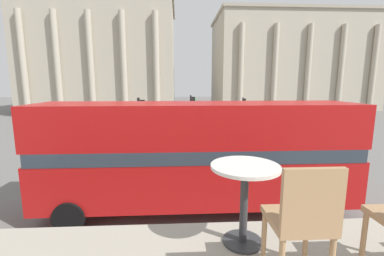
{
  "coord_description": "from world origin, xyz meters",
  "views": [
    {
      "loc": [
        0.42,
        -2.45,
        4.72
      ],
      "look_at": [
        1.4,
        15.53,
        1.68
      ],
      "focal_mm": 24.0,
      "sensor_mm": 36.0,
      "label": 1
    }
  ],
  "objects_px": {
    "pedestrian_black": "(192,133)",
    "pedestrian_red": "(104,115)",
    "cafe_dining_table": "(245,187)",
    "traffic_light_near": "(141,129)",
    "traffic_light_far": "(243,110)",
    "plaza_building_right": "(289,63)",
    "cafe_chair_0": "(302,218)",
    "pedestrian_blue": "(260,129)",
    "traffic_light_mid": "(192,116)",
    "plaza_building_left": "(105,59)",
    "double_decker_bus": "(198,152)",
    "pedestrian_white": "(159,145)"
  },
  "relations": [
    {
      "from": "traffic_light_near",
      "to": "traffic_light_far",
      "type": "bearing_deg",
      "value": 57.77
    },
    {
      "from": "double_decker_bus",
      "to": "cafe_dining_table",
      "type": "relative_size",
      "value": 15.44
    },
    {
      "from": "traffic_light_near",
      "to": "cafe_dining_table",
      "type": "bearing_deg",
      "value": -76.67
    },
    {
      "from": "plaza_building_right",
      "to": "double_decker_bus",
      "type": "bearing_deg",
      "value": -116.78
    },
    {
      "from": "plaza_building_right",
      "to": "pedestrian_red",
      "type": "bearing_deg",
      "value": -147.48
    },
    {
      "from": "cafe_dining_table",
      "to": "traffic_light_mid",
      "type": "distance_m",
      "value": 15.44
    },
    {
      "from": "pedestrian_black",
      "to": "traffic_light_near",
      "type": "bearing_deg",
      "value": 132.4
    },
    {
      "from": "pedestrian_blue",
      "to": "pedestrian_black",
      "type": "bearing_deg",
      "value": -10.04
    },
    {
      "from": "cafe_chair_0",
      "to": "pedestrian_blue",
      "type": "xyz_separation_m",
      "value": [
        6.29,
        19.93,
        -2.86
      ]
    },
    {
      "from": "traffic_light_mid",
      "to": "pedestrian_blue",
      "type": "bearing_deg",
      "value": 33.1
    },
    {
      "from": "double_decker_bus",
      "to": "plaza_building_right",
      "type": "bearing_deg",
      "value": 60.32
    },
    {
      "from": "cafe_chair_0",
      "to": "traffic_light_near",
      "type": "relative_size",
      "value": 0.22
    },
    {
      "from": "cafe_dining_table",
      "to": "pedestrian_red",
      "type": "bearing_deg",
      "value": 107.97
    },
    {
      "from": "traffic_light_far",
      "to": "plaza_building_right",
      "type": "bearing_deg",
      "value": 59.79
    },
    {
      "from": "traffic_light_mid",
      "to": "double_decker_bus",
      "type": "bearing_deg",
      "value": -91.7
    },
    {
      "from": "pedestrian_black",
      "to": "pedestrian_white",
      "type": "bearing_deg",
      "value": 115.25
    },
    {
      "from": "cafe_chair_0",
      "to": "pedestrian_red",
      "type": "xyz_separation_m",
      "value": [
        -10.06,
        30.73,
        -2.87
      ]
    },
    {
      "from": "double_decker_bus",
      "to": "cafe_dining_table",
      "type": "distance_m",
      "value": 7.12
    },
    {
      "from": "traffic_light_near",
      "to": "double_decker_bus",
      "type": "bearing_deg",
      "value": -48.44
    },
    {
      "from": "traffic_light_mid",
      "to": "cafe_chair_0",
      "type": "bearing_deg",
      "value": -90.41
    },
    {
      "from": "pedestrian_red",
      "to": "pedestrian_blue",
      "type": "xyz_separation_m",
      "value": [
        16.34,
        -10.79,
        0.01
      ]
    },
    {
      "from": "pedestrian_blue",
      "to": "cafe_chair_0",
      "type": "bearing_deg",
      "value": 41.8
    },
    {
      "from": "double_decker_bus",
      "to": "pedestrian_red",
      "type": "bearing_deg",
      "value": 110.19
    },
    {
      "from": "pedestrian_black",
      "to": "pedestrian_white",
      "type": "distance_m",
      "value": 3.81
    },
    {
      "from": "cafe_chair_0",
      "to": "plaza_building_right",
      "type": "bearing_deg",
      "value": 66.83
    },
    {
      "from": "traffic_light_far",
      "to": "pedestrian_red",
      "type": "xyz_separation_m",
      "value": [
        -15.57,
        7.74,
        -1.35
      ]
    },
    {
      "from": "pedestrian_black",
      "to": "pedestrian_red",
      "type": "distance_m",
      "value": 16.63
    },
    {
      "from": "plaza_building_right",
      "to": "cafe_dining_table",
      "type": "bearing_deg",
      "value": -113.64
    },
    {
      "from": "cafe_dining_table",
      "to": "traffic_light_near",
      "type": "xyz_separation_m",
      "value": [
        -2.29,
        9.67,
        -1.15
      ]
    },
    {
      "from": "plaza_building_right",
      "to": "traffic_light_near",
      "type": "distance_m",
      "value": 48.05
    },
    {
      "from": "pedestrian_white",
      "to": "double_decker_bus",
      "type": "bearing_deg",
      "value": -26.93
    },
    {
      "from": "cafe_chair_0",
      "to": "traffic_light_mid",
      "type": "distance_m",
      "value": 15.96
    },
    {
      "from": "plaza_building_right",
      "to": "pedestrian_white",
      "type": "xyz_separation_m",
      "value": [
        -23.97,
        -36.45,
        -8.12
      ]
    },
    {
      "from": "double_decker_bus",
      "to": "cafe_chair_0",
      "type": "relative_size",
      "value": 12.39
    },
    {
      "from": "traffic_light_far",
      "to": "pedestrian_blue",
      "type": "relative_size",
      "value": 2.09
    },
    {
      "from": "double_decker_bus",
      "to": "cafe_dining_table",
      "type": "height_order",
      "value": "double_decker_bus"
    },
    {
      "from": "cafe_chair_0",
      "to": "pedestrian_black",
      "type": "distance_m",
      "value": 17.87
    },
    {
      "from": "plaza_building_left",
      "to": "plaza_building_right",
      "type": "relative_size",
      "value": 0.8
    },
    {
      "from": "pedestrian_black",
      "to": "plaza_building_left",
      "type": "bearing_deg",
      "value": -1.01
    },
    {
      "from": "plaza_building_left",
      "to": "traffic_light_near",
      "type": "distance_m",
      "value": 37.36
    },
    {
      "from": "cafe_chair_0",
      "to": "pedestrian_blue",
      "type": "relative_size",
      "value": 0.54
    },
    {
      "from": "plaza_building_left",
      "to": "pedestrian_red",
      "type": "distance_m",
      "value": 17.09
    },
    {
      "from": "traffic_light_far",
      "to": "pedestrian_blue",
      "type": "distance_m",
      "value": 3.42
    },
    {
      "from": "plaza_building_right",
      "to": "pedestrian_white",
      "type": "distance_m",
      "value": 44.38
    },
    {
      "from": "plaza_building_left",
      "to": "pedestrian_black",
      "type": "height_order",
      "value": "plaza_building_left"
    },
    {
      "from": "traffic_light_near",
      "to": "pedestrian_red",
      "type": "distance_m",
      "value": 21.93
    },
    {
      "from": "traffic_light_near",
      "to": "traffic_light_mid",
      "type": "relative_size",
      "value": 1.03
    },
    {
      "from": "traffic_light_mid",
      "to": "traffic_light_far",
      "type": "distance_m",
      "value": 8.91
    },
    {
      "from": "cafe_chair_0",
      "to": "traffic_light_mid",
      "type": "relative_size",
      "value": 0.23
    },
    {
      "from": "plaza_building_left",
      "to": "pedestrian_red",
      "type": "bearing_deg",
      "value": -77.02
    }
  ]
}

